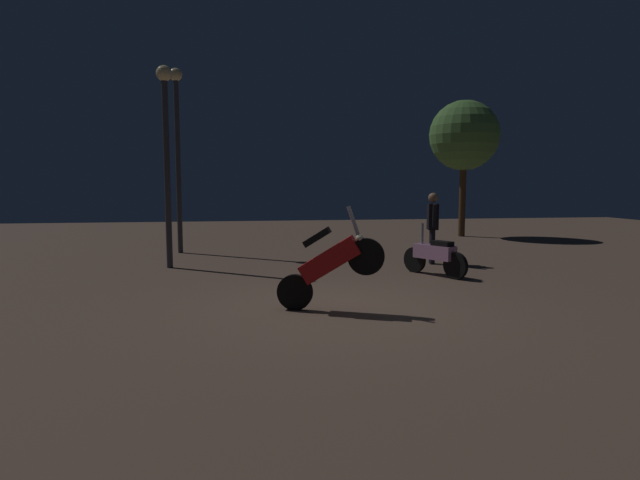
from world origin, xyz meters
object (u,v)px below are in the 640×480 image
motorcycle_red_foreground (330,263)px  streetlamp_far (177,137)px  motorcycle_pink_parked_left (435,255)px  streetlamp_near (166,140)px  person_rider_beside (433,221)px

motorcycle_red_foreground → streetlamp_far: streetlamp_far is taller
motorcycle_red_foreground → motorcycle_pink_parked_left: bearing=62.9°
streetlamp_near → streetlamp_far: 2.74m
motorcycle_pink_parked_left → streetlamp_far: size_ratio=0.29×
streetlamp_near → streetlamp_far: streetlamp_far is taller
motorcycle_pink_parked_left → motorcycle_red_foreground: bearing=105.4°
motorcycle_pink_parked_left → streetlamp_near: streetlamp_near is taller
motorcycle_red_foreground → streetlamp_near: (-2.98, 4.75, 2.22)m
motorcycle_pink_parked_left → streetlamp_far: 7.96m
motorcycle_red_foreground → streetlamp_near: 6.03m
streetlamp_near → streetlamp_far: (-0.04, 2.72, 0.28)m
motorcycle_red_foreground → motorcycle_pink_parked_left: motorcycle_red_foreground is taller
person_rider_beside → streetlamp_near: (-6.29, 0.37, 1.92)m
streetlamp_near → person_rider_beside: bearing=-3.4°
streetlamp_far → person_rider_beside: bearing=-26.0°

